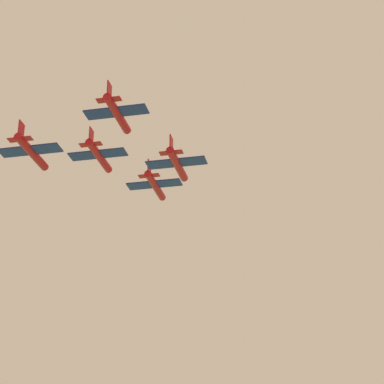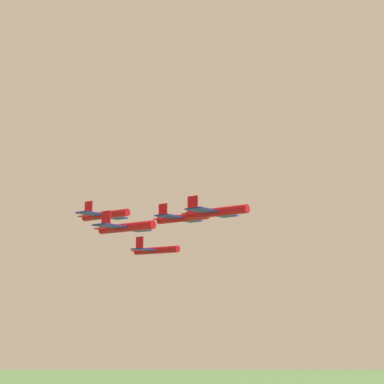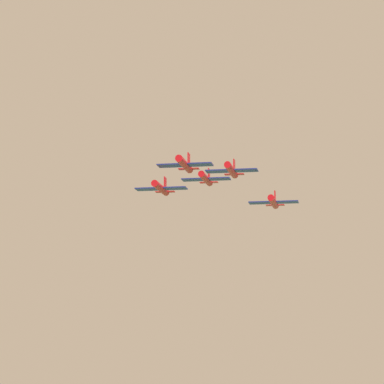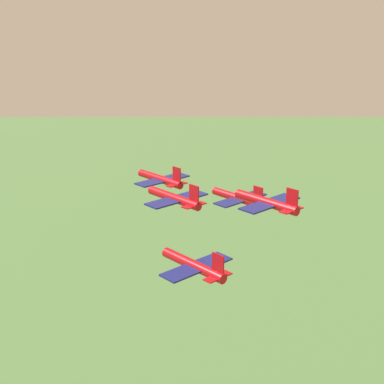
% 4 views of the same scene
% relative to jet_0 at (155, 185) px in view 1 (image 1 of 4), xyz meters
% --- Properties ---
extents(jet_0, '(9.73, 9.21, 3.25)m').
position_rel_jet_0_xyz_m(jet_0, '(0.00, 0.00, 0.00)').
color(jet_0, '#B20C14').
extents(jet_1, '(9.73, 9.21, 3.25)m').
position_rel_jet_0_xyz_m(jet_1, '(-11.10, 5.28, 0.86)').
color(jet_1, '#B20C14').
extents(jet_2, '(9.73, 9.21, 3.25)m').
position_rel_jet_0_xyz_m(jet_2, '(-10.01, -7.14, -1.90)').
color(jet_2, '#B20C14').
extents(jet_3, '(9.73, 9.21, 3.25)m').
position_rel_jet_0_xyz_m(jet_3, '(-22.20, 10.56, -3.19)').
color(jet_3, '#B20C14').
extents(jet_4, '(9.73, 9.21, 3.25)m').
position_rel_jet_0_xyz_m(jet_4, '(-21.11, -1.86, 1.51)').
color(jet_4, '#B20C14').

